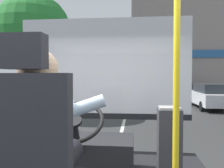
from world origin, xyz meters
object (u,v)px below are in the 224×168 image
object	(u,v)px
parked_car_silver	(191,91)
fare_box	(169,151)
handrail_pole	(177,70)
steering_console	(85,154)
bus_driver	(43,133)
parked_car_white	(211,96)

from	to	relation	value
parked_car_silver	fare_box	bearing A→B (deg)	-104.07
handrail_pole	steering_console	bearing A→B (deg)	133.77
bus_driver	parked_car_white	world-z (taller)	bus_driver
handrail_pole	fare_box	world-z (taller)	handrail_pole
steering_console	parked_car_white	xyz separation A→B (m)	(4.97, 11.19, -0.27)
fare_box	parked_car_silver	xyz separation A→B (m)	(4.20, 16.76, -0.55)
steering_console	fare_box	distance (m)	0.97
parked_car_white	steering_console	bearing A→B (deg)	-113.95
steering_console	fare_box	xyz separation A→B (m)	(0.88, -0.37, 0.18)
fare_box	handrail_pole	bearing A→B (deg)	-93.42
steering_console	parked_car_silver	size ratio (longest dim) A/B	0.28
steering_console	parked_car_silver	xyz separation A→B (m)	(5.08, 16.39, -0.36)
handrail_pole	parked_car_white	world-z (taller)	handrail_pole
bus_driver	handrail_pole	size ratio (longest dim) A/B	0.35
bus_driver	parked_car_white	xyz separation A→B (m)	(4.97, 12.34, -0.80)
fare_box	parked_car_white	xyz separation A→B (m)	(4.09, 11.56, -0.46)
fare_box	parked_car_silver	size ratio (longest dim) A/B	0.21
steering_console	parked_car_white	world-z (taller)	steering_console
fare_box	parked_car_silver	bearing A→B (deg)	75.93
fare_box	steering_console	bearing A→B (deg)	157.03
parked_car_white	parked_car_silver	xyz separation A→B (m)	(0.11, 5.20, -0.09)
parked_car_silver	bus_driver	bearing A→B (deg)	-106.15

